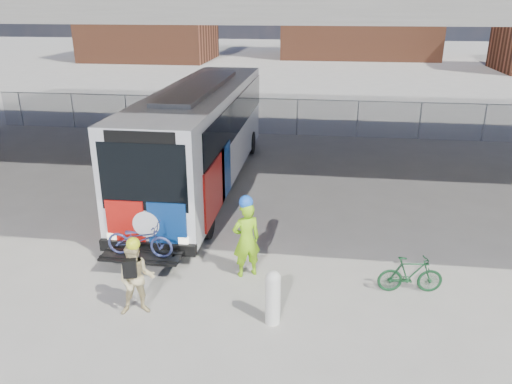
% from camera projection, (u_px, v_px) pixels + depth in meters
% --- Properties ---
extents(ground, '(160.00, 160.00, 0.00)m').
position_uv_depth(ground, '(237.00, 236.00, 14.49)').
color(ground, '#9E9991').
rests_on(ground, ground).
extents(bus, '(2.67, 12.90, 3.69)m').
position_uv_depth(bus, '(201.00, 129.00, 17.89)').
color(bus, silver).
rests_on(bus, ground).
extents(chainlink_fence, '(30.00, 0.06, 30.00)m').
position_uv_depth(chainlink_fence, '(278.00, 107.00, 25.08)').
color(chainlink_fence, gray).
rests_on(chainlink_fence, ground).
extents(brick_buildings, '(54.00, 22.00, 12.00)m').
position_uv_depth(brick_buildings, '(319.00, 10.00, 57.00)').
color(brick_buildings, brown).
rests_on(brick_buildings, ground).
extents(bollard, '(0.32, 0.32, 1.23)m').
position_uv_depth(bollard, '(273.00, 295.00, 10.38)').
color(bollard, silver).
rests_on(bollard, ground).
extents(cyclist_hivis, '(0.84, 0.74, 2.12)m').
position_uv_depth(cyclist_hivis, '(246.00, 238.00, 12.09)').
color(cyclist_hivis, '#8BD916').
rests_on(cyclist_hivis, ground).
extents(cyclist_tan, '(0.95, 0.83, 1.82)m').
position_uv_depth(cyclist_tan, '(136.00, 278.00, 10.63)').
color(cyclist_tan, beige).
rests_on(cyclist_tan, ground).
extents(bike_parked, '(1.54, 0.59, 0.90)m').
position_uv_depth(bike_parked, '(410.00, 275.00, 11.57)').
color(bike_parked, '#164724').
rests_on(bike_parked, ground).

